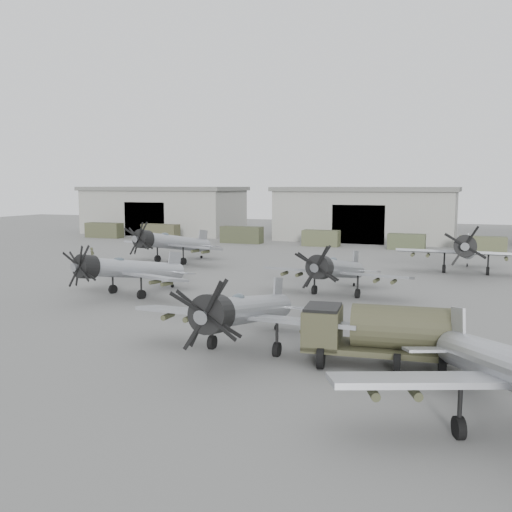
{
  "coord_description": "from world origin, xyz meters",
  "views": [
    {
      "loc": [
        16.73,
        -32.0,
        8.99
      ],
      "look_at": [
        -2.0,
        16.67,
        2.5
      ],
      "focal_mm": 40.0,
      "sensor_mm": 36.0,
      "label": 1
    }
  ],
  "objects": [
    {
      "name": "support_truck_1",
      "position": [
        -31.76,
        50.0,
        1.3
      ],
      "size": [
        6.25,
        2.2,
        2.6
      ],
      "primitive_type": "cube",
      "color": "#3F3E29",
      "rests_on": "ground"
    },
    {
      "name": "support_truck_3",
      "position": [
        -4.49,
        50.0,
        1.18
      ],
      "size": [
        5.44,
        2.2,
        2.37
      ],
      "primitive_type": "cube",
      "color": "#44482F",
      "rests_on": "ground"
    },
    {
      "name": "support_truck_0",
      "position": [
        -42.88,
        50.0,
        1.28
      ],
      "size": [
        6.55,
        2.2,
        2.56
      ],
      "primitive_type": "cube",
      "color": "#3C3E29",
      "rests_on": "ground"
    },
    {
      "name": "aircraft_far_0",
      "position": [
        -16.07,
        25.31,
        2.45
      ],
      "size": [
        13.54,
        12.19,
        5.39
      ],
      "rotation": [
        0.0,
        0.0,
        -0.24
      ],
      "color": "gray",
      "rests_on": "ground"
    },
    {
      "name": "ground",
      "position": [
        0.0,
        0.0,
        0.0
      ],
      "size": [
        220.0,
        220.0,
        0.0
      ],
      "primitive_type": "plane",
      "color": "slate",
      "rests_on": "ground"
    },
    {
      "name": "aircraft_mid_2",
      "position": [
        6.34,
        12.95,
        2.23
      ],
      "size": [
        12.3,
        11.07,
        4.89
      ],
      "rotation": [
        0.0,
        0.0,
        -0.1
      ],
      "color": "gray",
      "rests_on": "ground"
    },
    {
      "name": "hangar_left",
      "position": [
        -38.0,
        61.96,
        4.37
      ],
      "size": [
        29.0,
        14.8,
        8.7
      ],
      "color": "gray",
      "rests_on": "ground"
    },
    {
      "name": "aircraft_mid_1",
      "position": [
        -9.6,
        6.81,
        2.21
      ],
      "size": [
        12.11,
        10.9,
        4.85
      ],
      "rotation": [
        0.0,
        0.0,
        -0.31
      ],
      "color": "#9A9CA2",
      "rests_on": "ground"
    },
    {
      "name": "tug_trailer",
      "position": [
        -18.16,
        17.84,
        0.44
      ],
      "size": [
        5.91,
        2.04,
        1.17
      ],
      "rotation": [
        0.0,
        0.0,
        -0.17
      ],
      "color": "#3E3E28",
      "rests_on": "ground"
    },
    {
      "name": "support_truck_4",
      "position": [
        7.87,
        50.0,
        1.1
      ],
      "size": [
        5.12,
        2.2,
        2.2
      ],
      "primitive_type": "cube",
      "color": "#40472E",
      "rests_on": "ground"
    },
    {
      "name": "aircraft_far_1",
      "position": [
        16.05,
        29.16,
        2.53
      ],
      "size": [
        13.85,
        12.46,
        5.57
      ],
      "rotation": [
        0.0,
        0.0,
        -0.01
      ],
      "color": "#9B9FA3",
      "rests_on": "ground"
    },
    {
      "name": "support_truck_5",
      "position": [
        17.84,
        50.0,
        1.08
      ],
      "size": [
        6.05,
        2.2,
        2.15
      ],
      "primitive_type": "cube",
      "color": "#474B31",
      "rests_on": "ground"
    },
    {
      "name": "hangar_center",
      "position": [
        0.0,
        61.96,
        4.37
      ],
      "size": [
        29.0,
        14.8,
        8.7
      ],
      "color": "gray",
      "rests_on": "ground"
    },
    {
      "name": "ground_crew",
      "position": [
        -24.28,
        22.0,
        0.94
      ],
      "size": [
        0.52,
        0.73,
        1.89
      ],
      "primitive_type": "imported",
      "rotation": [
        0.0,
        0.0,
        1.67
      ],
      "color": "#393B27",
      "rests_on": "ground"
    },
    {
      "name": "support_truck_2",
      "position": [
        -17.22,
        50.0,
        1.3
      ],
      "size": [
        6.58,
        2.2,
        2.59
      ],
      "primitive_type": "cube",
      "color": "#363A26",
      "rests_on": "ground"
    },
    {
      "name": "fuel_tanker",
      "position": [
        12.61,
        -3.84,
        1.77
      ],
      "size": [
        8.23,
        4.29,
        3.08
      ],
      "rotation": [
        0.0,
        0.0,
        0.11
      ],
      "color": "#3A3A26",
      "rests_on": "ground"
    },
    {
      "name": "aircraft_near_1",
      "position": [
        5.35,
        -4.39,
        2.29
      ],
      "size": [
        12.52,
        11.26,
        5.04
      ],
      "rotation": [
        0.0,
        0.0,
        -0.01
      ],
      "color": "gray",
      "rests_on": "ground"
    }
  ]
}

